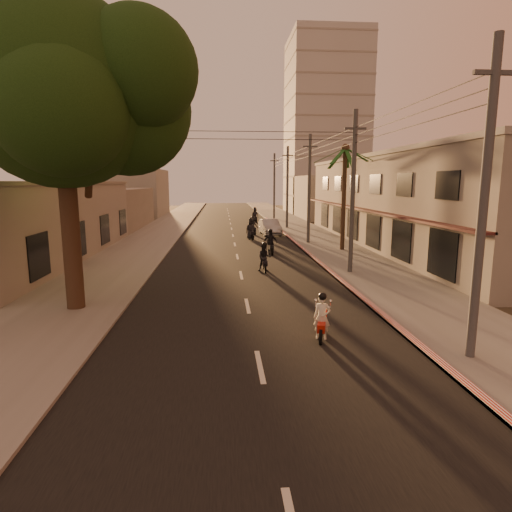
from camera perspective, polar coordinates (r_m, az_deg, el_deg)
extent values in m
plane|color=#383023|center=(16.22, -0.73, -8.72)|extent=(160.00, 160.00, 0.00)
cube|color=black|center=(35.73, -2.85, 1.56)|extent=(10.00, 140.00, 0.02)
cube|color=slate|center=(36.71, 8.94, 1.75)|extent=(5.00, 140.00, 0.12)
cube|color=slate|center=(36.30, -14.77, 1.45)|extent=(5.00, 140.00, 0.12)
cube|color=red|center=(31.37, 6.78, 0.50)|extent=(0.20, 60.00, 0.20)
cube|color=gray|center=(36.60, 19.84, 6.67)|extent=(8.00, 34.00, 7.00)
cube|color=gray|center=(36.62, 20.18, 12.38)|extent=(8.20, 34.20, 0.30)
cube|color=#421A1A|center=(35.08, 13.35, 6.22)|extent=(0.80, 34.00, 0.12)
cube|color=gray|center=(32.20, -28.36, 3.93)|extent=(8.00, 24.00, 5.00)
cube|color=gray|center=(32.09, -28.74, 8.55)|extent=(8.20, 24.20, 0.20)
cube|color=#B7B5B2|center=(73.87, 9.23, 16.61)|extent=(12.00, 12.00, 28.00)
cylinder|color=black|center=(18.48, -23.42, 2.31)|extent=(0.70, 0.70, 6.00)
cylinder|color=black|center=(18.51, -21.27, 11.78)|extent=(1.22, 2.17, 3.04)
cylinder|color=black|center=(18.31, -26.24, 12.10)|extent=(1.31, 1.49, 2.73)
sphere|color=black|center=(18.65, -24.64, 19.29)|extent=(7.20, 7.20, 7.20)
sphere|color=black|center=(18.95, -16.86, 18.05)|extent=(5.20, 5.20, 5.20)
sphere|color=black|center=(19.98, -28.84, 17.42)|extent=(4.80, 4.80, 4.80)
sphere|color=black|center=(16.63, -24.57, 17.41)|extent=(4.60, 4.60, 4.60)
sphere|color=black|center=(17.58, -15.42, 22.79)|extent=(4.40, 4.40, 4.40)
sphere|color=black|center=(20.80, -19.12, 21.65)|extent=(4.40, 4.40, 4.40)
cylinder|color=black|center=(32.64, 11.61, 7.26)|extent=(0.32, 0.32, 7.60)
sphere|color=black|center=(32.70, 11.85, 13.93)|extent=(0.60, 0.60, 0.60)
cylinder|color=#38383A|center=(13.46, 28.04, 5.86)|extent=(0.26, 0.26, 9.00)
cube|color=#38383A|center=(13.73, 29.29, 20.56)|extent=(1.20, 0.12, 0.12)
cylinder|color=#38383A|center=(24.44, 12.77, 8.06)|extent=(0.26, 0.26, 9.00)
cube|color=#38383A|center=(24.59, 13.09, 16.23)|extent=(1.20, 0.12, 0.12)
cylinder|color=#38383A|center=(36.08, 7.10, 8.73)|extent=(0.26, 0.26, 9.00)
cube|color=#38383A|center=(36.18, 7.22, 14.28)|extent=(1.20, 0.12, 0.12)
cylinder|color=#38383A|center=(47.89, 4.20, 9.04)|extent=(0.26, 0.26, 9.00)
cube|color=#38383A|center=(47.97, 4.26, 13.23)|extent=(1.20, 0.12, 0.12)
cylinder|color=#38383A|center=(59.78, 2.45, 9.22)|extent=(0.26, 0.26, 9.00)
cube|color=#38383A|center=(59.85, 2.48, 12.57)|extent=(1.20, 0.12, 0.12)
cube|color=gray|center=(62.22, 9.54, 7.74)|extent=(8.00, 14.00, 6.00)
cube|color=gray|center=(51.11, -19.33, 5.99)|extent=(8.00, 14.00, 4.40)
cube|color=gray|center=(68.61, -15.58, 8.12)|extent=(8.00, 14.00, 7.00)
cylinder|color=black|center=(15.18, 8.88, -9.16)|extent=(0.23, 0.51, 0.51)
cylinder|color=black|center=(14.12, 8.63, -10.63)|extent=(0.23, 0.51, 0.51)
cube|color=#B71B0E|center=(14.51, 8.77, -9.05)|extent=(0.52, 1.02, 0.27)
cube|color=#B71B0E|center=(14.89, 8.88, -8.00)|extent=(0.29, 0.16, 0.54)
cylinder|color=silver|center=(14.90, 8.94, -6.72)|extent=(0.49, 0.18, 0.04)
imported|color=beige|center=(14.42, 8.80, -8.07)|extent=(0.75, 0.66, 1.52)
sphere|color=black|center=(14.22, 8.87, -5.35)|extent=(0.27, 0.27, 0.27)
sphere|color=silver|center=(14.84, 7.98, -5.86)|extent=(0.11, 0.11, 0.11)
sphere|color=silver|center=(14.81, 9.94, -5.94)|extent=(0.11, 0.11, 0.11)
cylinder|color=black|center=(25.66, 1.02, -1.14)|extent=(0.11, 0.55, 0.55)
cylinder|color=black|center=(24.46, 1.24, -1.68)|extent=(0.11, 0.55, 0.55)
cube|color=black|center=(24.94, 1.14, -0.84)|extent=(0.29, 1.08, 0.29)
cube|color=black|center=(25.39, 1.05, -0.31)|extent=(0.29, 0.10, 0.59)
cylinder|color=silver|center=(25.45, 1.03, 0.49)|extent=(0.54, 0.05, 0.04)
imported|color=black|center=(24.89, 1.14, -0.20)|extent=(0.82, 0.65, 1.64)
sphere|color=black|center=(24.76, 1.15, 1.56)|extent=(0.29, 0.29, 0.29)
cylinder|color=black|center=(31.52, 1.65, 0.96)|extent=(0.16, 0.59, 0.58)
cylinder|color=black|center=(30.26, 2.14, 0.59)|extent=(0.16, 0.59, 0.58)
cube|color=black|center=(30.77, 1.92, 1.27)|extent=(0.40, 1.17, 0.31)
cube|color=black|center=(31.26, 1.73, 1.70)|extent=(0.32, 0.13, 0.63)
cylinder|color=silver|center=(31.33, 1.69, 2.39)|extent=(0.57, 0.09, 0.04)
imported|color=black|center=(30.73, 1.93, 1.83)|extent=(1.10, 0.62, 1.75)
sphere|color=black|center=(30.63, 1.94, 3.36)|extent=(0.31, 0.31, 0.31)
cylinder|color=black|center=(39.53, -0.97, 2.81)|extent=(0.22, 0.63, 0.62)
cylinder|color=black|center=(38.20, -0.47, 2.56)|extent=(0.22, 0.63, 0.62)
cube|color=black|center=(38.75, -0.70, 3.11)|extent=(0.53, 1.26, 0.33)
cube|color=black|center=(39.27, -0.90, 3.44)|extent=(0.35, 0.17, 0.67)
cylinder|color=silver|center=(39.35, -0.95, 4.03)|extent=(0.61, 0.15, 0.04)
imported|color=black|center=(38.71, -0.70, 3.58)|extent=(1.12, 0.92, 1.86)
sphere|color=black|center=(38.63, -0.70, 4.88)|extent=(0.33, 0.33, 0.33)
cylinder|color=black|center=(43.29, -0.74, 3.39)|extent=(0.25, 0.58, 0.58)
cylinder|color=black|center=(42.08, -0.17, 3.21)|extent=(0.25, 0.58, 0.58)
cube|color=black|center=(42.58, -0.42, 3.66)|extent=(0.58, 1.17, 0.31)
cube|color=black|center=(43.04, -0.65, 3.94)|extent=(0.33, 0.18, 0.62)
cylinder|color=silver|center=(43.13, -0.71, 4.43)|extent=(0.56, 0.19, 0.04)
imported|color=black|center=(42.55, -0.42, 4.06)|extent=(1.45, 1.21, 1.73)
sphere|color=black|center=(42.47, -0.43, 5.16)|extent=(0.31, 0.31, 0.31)
imported|color=#9C9FA4|center=(42.19, 1.87, 3.88)|extent=(2.28, 4.89, 1.54)
cylinder|color=black|center=(56.08, -0.33, 4.89)|extent=(0.21, 0.62, 0.61)
cylinder|color=black|center=(54.77, 0.02, 4.77)|extent=(0.21, 0.62, 0.61)
cube|color=black|center=(55.32, -0.14, 5.13)|extent=(0.50, 1.23, 0.33)
cube|color=black|center=(55.83, -0.27, 5.34)|extent=(0.34, 0.16, 0.65)
cylinder|color=silver|center=(55.93, -0.31, 5.74)|extent=(0.60, 0.14, 0.04)
imported|color=black|center=(55.30, -0.14, 5.46)|extent=(1.09, 0.88, 1.83)
sphere|color=black|center=(55.24, -0.14, 6.35)|extent=(0.33, 0.33, 0.33)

